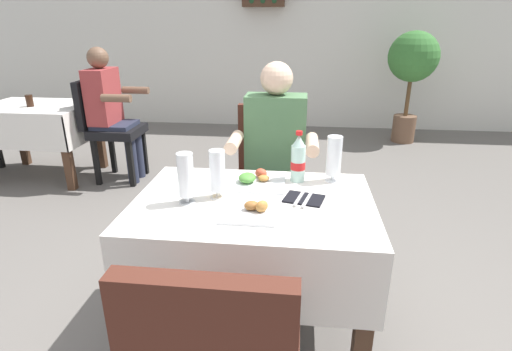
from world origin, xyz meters
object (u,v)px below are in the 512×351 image
at_px(main_dining_table, 254,235).
at_px(napkin_cutlery_set, 304,198).
at_px(background_chair_right, 108,124).
at_px(beer_glass_left, 334,158).
at_px(background_table_tumbler, 29,101).
at_px(seated_diner_far, 275,156).
at_px(plate_far_diner, 257,180).
at_px(background_dining_table, 38,124).
at_px(potted_plant_corner, 412,65).
at_px(cola_bottle_primary, 298,160).
at_px(beer_glass_right, 186,177).
at_px(beer_glass_middle, 217,173).
at_px(background_patron, 110,108).
at_px(chair_far_diner_seat, 268,174).
at_px(plate_near_camera, 251,210).

distance_m(main_dining_table, napkin_cutlery_set, 0.29).
bearing_deg(background_chair_right, beer_glass_left, -39.57).
relative_size(beer_glass_left, background_table_tumbler, 2.10).
distance_m(seated_diner_far, plate_far_diner, 0.47).
bearing_deg(background_chair_right, background_dining_table, -180.00).
xyz_separation_m(napkin_cutlery_set, potted_plant_corner, (1.31, 3.57, 0.24)).
relative_size(main_dining_table, plate_far_diner, 4.45).
distance_m(plate_far_diner, cola_bottle_primary, 0.23).
xyz_separation_m(beer_glass_right, potted_plant_corner, (1.82, 3.67, 0.12)).
bearing_deg(plate_far_diner, main_dining_table, -88.18).
relative_size(background_dining_table, potted_plant_corner, 0.73).
xyz_separation_m(plate_far_diner, beer_glass_middle, (-0.16, -0.18, 0.10)).
distance_m(cola_bottle_primary, background_dining_table, 3.04).
bearing_deg(potted_plant_corner, plate_far_diner, -114.29).
relative_size(background_patron, potted_plant_corner, 0.92).
relative_size(cola_bottle_primary, potted_plant_corner, 0.19).
height_order(beer_glass_middle, background_chair_right, background_chair_right).
xyz_separation_m(napkin_cutlery_set, background_chair_right, (-1.85, 1.89, -0.17)).
xyz_separation_m(chair_far_diner_seat, seated_diner_far, (0.05, -0.11, 0.16)).
distance_m(chair_far_diner_seat, potted_plant_corner, 3.25).
bearing_deg(cola_bottle_primary, beer_glass_right, -146.22).
distance_m(chair_far_diner_seat, cola_bottle_primary, 0.62).
relative_size(main_dining_table, background_patron, 0.85).
xyz_separation_m(beer_glass_right, cola_bottle_primary, (0.48, 0.32, -0.01)).
xyz_separation_m(seated_diner_far, plate_far_diner, (-0.06, -0.47, 0.03)).
bearing_deg(plate_near_camera, background_chair_right, 128.55).
relative_size(cola_bottle_primary, background_table_tumbler, 2.33).
xyz_separation_m(seated_diner_far, background_table_tumbler, (-2.37, 1.18, 0.07)).
distance_m(main_dining_table, background_chair_right, 2.52).
xyz_separation_m(beer_glass_left, beer_glass_right, (-0.65, -0.33, 0.00)).
bearing_deg(background_patron, background_table_tumbler, -174.02).
distance_m(beer_glass_middle, background_table_tumbler, 2.83).
height_order(seated_diner_far, cola_bottle_primary, seated_diner_far).
relative_size(plate_near_camera, background_table_tumbler, 2.11).
bearing_deg(background_patron, beer_glass_right, -56.88).
xyz_separation_m(main_dining_table, background_dining_table, (-2.34, 1.92, -0.01)).
distance_m(main_dining_table, chair_far_diner_seat, 0.77).
height_order(beer_glass_left, napkin_cutlery_set, beer_glass_left).
bearing_deg(beer_glass_right, plate_near_camera, -13.34).
height_order(beer_glass_left, beer_glass_right, beer_glass_left).
height_order(background_patron, potted_plant_corner, potted_plant_corner).
height_order(plate_far_diner, cola_bottle_primary, cola_bottle_primary).
bearing_deg(cola_bottle_primary, background_table_tumbler, 147.80).
relative_size(plate_near_camera, beer_glass_left, 1.00).
distance_m(chair_far_diner_seat, beer_glass_middle, 0.83).
bearing_deg(main_dining_table, cola_bottle_primary, 53.56).
relative_size(chair_far_diner_seat, beer_glass_right, 4.22).
relative_size(chair_far_diner_seat, beer_glass_middle, 4.34).
relative_size(main_dining_table, beer_glass_right, 4.66).
bearing_deg(seated_diner_far, background_chair_right, 143.17).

